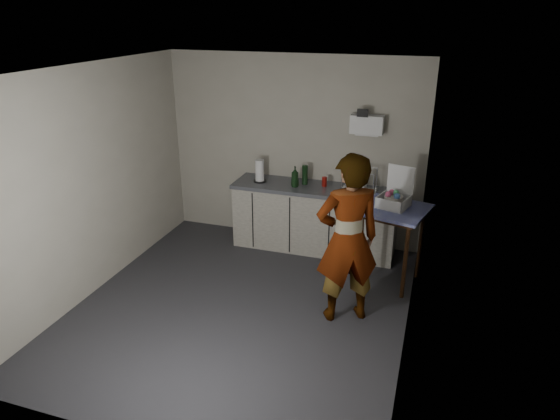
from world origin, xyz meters
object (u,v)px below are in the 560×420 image
(dark_bottle, at_px, (305,175))
(paper_towel, at_px, (260,171))
(standing_man, at_px, (347,240))
(dish_rack, at_px, (358,187))
(side_table, at_px, (393,218))
(soap_bottle, at_px, (295,177))
(bakery_box, at_px, (394,198))
(kitchen_counter, at_px, (314,220))
(soda_can, at_px, (324,182))

(dark_bottle, relative_size, paper_towel, 0.86)
(standing_man, bearing_deg, dish_rack, -112.82)
(side_table, distance_m, dish_rack, 0.78)
(standing_man, xyz_separation_m, soap_bottle, (-0.99, 1.44, 0.13))
(side_table, relative_size, dish_rack, 2.14)
(dark_bottle, xyz_separation_m, bakery_box, (1.25, -0.60, 0.03))
(side_table, bearing_deg, standing_man, -97.73)
(kitchen_counter, xyz_separation_m, soda_can, (0.10, 0.07, 0.55))
(soap_bottle, distance_m, bakery_box, 1.43)
(soap_bottle, height_order, dish_rack, dish_rack)
(standing_man, distance_m, bakery_box, 1.05)
(side_table, xyz_separation_m, paper_towel, (-1.89, 0.58, 0.21))
(side_table, bearing_deg, soda_can, 160.38)
(side_table, relative_size, soda_can, 7.73)
(soda_can, bearing_deg, dish_rack, -12.32)
(kitchen_counter, distance_m, soap_bottle, 0.68)
(dish_rack, height_order, bakery_box, bakery_box)
(standing_man, height_order, soap_bottle, standing_man)
(standing_man, xyz_separation_m, bakery_box, (0.36, 0.98, 0.15))
(standing_man, relative_size, soap_bottle, 6.60)
(kitchen_counter, distance_m, paper_towel, 1.01)
(side_table, height_order, standing_man, standing_man)
(kitchen_counter, bearing_deg, standing_man, -64.47)
(side_table, relative_size, standing_man, 0.52)
(side_table, height_order, soda_can, soda_can)
(dark_bottle, relative_size, bakery_box, 0.58)
(kitchen_counter, bearing_deg, paper_towel, -178.21)
(kitchen_counter, height_order, dark_bottle, dark_bottle)
(dish_rack, bearing_deg, paper_towel, 179.56)
(kitchen_counter, distance_m, side_table, 1.32)
(soap_bottle, xyz_separation_m, dish_rack, (0.84, 0.04, -0.07))
(kitchen_counter, height_order, side_table, side_table)
(soap_bottle, bearing_deg, dark_bottle, 55.52)
(paper_towel, bearing_deg, dark_bottle, 8.04)
(soap_bottle, distance_m, soda_can, 0.41)
(soap_bottle, bearing_deg, paper_towel, 173.93)
(standing_man, bearing_deg, paper_towel, -73.35)
(standing_man, relative_size, soda_can, 14.75)
(bakery_box, bearing_deg, soap_bottle, 177.68)
(soap_bottle, bearing_deg, side_table, -20.86)
(side_table, xyz_separation_m, bakery_box, (-0.01, 0.06, 0.23))
(bakery_box, bearing_deg, side_table, -59.05)
(side_table, height_order, soap_bottle, soap_bottle)
(kitchen_counter, bearing_deg, side_table, -28.61)
(soda_can, xyz_separation_m, dish_rack, (0.47, -0.10, 0.01))
(kitchen_counter, xyz_separation_m, dark_bottle, (-0.17, 0.06, 0.62))
(standing_man, distance_m, dish_rack, 1.50)
(kitchen_counter, bearing_deg, soap_bottle, -163.15)
(dish_rack, bearing_deg, kitchen_counter, 176.52)
(standing_man, distance_m, soap_bottle, 1.76)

